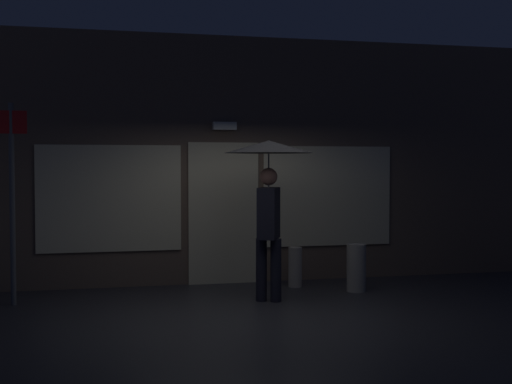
{
  "coord_description": "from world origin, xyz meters",
  "views": [
    {
      "loc": [
        -1.84,
        -8.03,
        1.85
      ],
      "look_at": [
        0.18,
        0.69,
        1.49
      ],
      "focal_mm": 46.82,
      "sensor_mm": 36.0,
      "label": 1
    }
  ],
  "objects_px": {
    "street_sign_post": "(12,192)",
    "sidewalk_bollard": "(295,267)",
    "person_with_umbrella": "(269,175)",
    "sidewalk_bollard_2": "(356,268)"
  },
  "relations": [
    {
      "from": "sidewalk_bollard",
      "to": "sidewalk_bollard_2",
      "type": "bearing_deg",
      "value": -35.49
    },
    {
      "from": "person_with_umbrella",
      "to": "street_sign_post",
      "type": "height_order",
      "value": "street_sign_post"
    },
    {
      "from": "person_with_umbrella",
      "to": "sidewalk_bollard",
      "type": "bearing_deg",
      "value": -9.91
    },
    {
      "from": "person_with_umbrella",
      "to": "sidewalk_bollard_2",
      "type": "height_order",
      "value": "person_with_umbrella"
    },
    {
      "from": "person_with_umbrella",
      "to": "street_sign_post",
      "type": "xyz_separation_m",
      "value": [
        -3.34,
        0.52,
        -0.22
      ]
    },
    {
      "from": "sidewalk_bollard",
      "to": "person_with_umbrella",
      "type": "bearing_deg",
      "value": -124.67
    },
    {
      "from": "street_sign_post",
      "to": "sidewalk_bollard_2",
      "type": "relative_size",
      "value": 3.83
    },
    {
      "from": "street_sign_post",
      "to": "person_with_umbrella",
      "type": "bearing_deg",
      "value": -8.8
    },
    {
      "from": "street_sign_post",
      "to": "sidewalk_bollard",
      "type": "distance_m",
      "value": 4.19
    },
    {
      "from": "person_with_umbrella",
      "to": "street_sign_post",
      "type": "bearing_deg",
      "value": 105.96
    }
  ]
}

